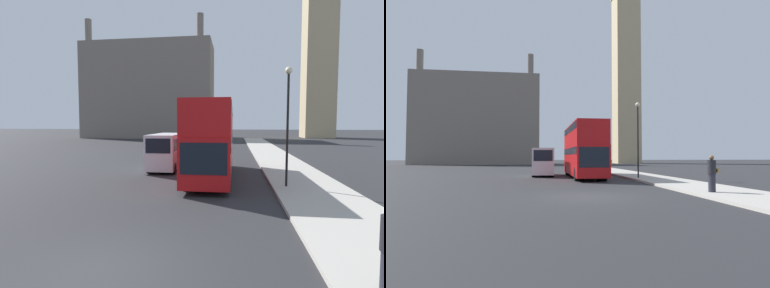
# 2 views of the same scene
# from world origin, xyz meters

# --- Properties ---
(ground_plane) EXTENTS (300.00, 300.00, 0.00)m
(ground_plane) POSITION_xyz_m (0.00, 0.00, 0.00)
(ground_plane) COLOR #28282B
(building_block_distant) EXTENTS (29.20, 12.25, 26.18)m
(building_block_distant) POSITION_xyz_m (-16.76, 62.50, 10.76)
(building_block_distant) COLOR slate
(building_block_distant) RESTS_ON ground_plane
(red_double_decker_bus) EXTENTS (2.51, 10.61, 4.62)m
(red_double_decker_bus) POSITION_xyz_m (1.61, 12.45, 2.56)
(red_double_decker_bus) COLOR #B71114
(red_double_decker_bus) RESTS_ON ground_plane
(white_van) EXTENTS (1.99, 5.45, 2.64)m
(white_van) POSITION_xyz_m (-1.93, 15.21, 1.41)
(white_van) COLOR silver
(white_van) RESTS_ON ground_plane
(street_lamp) EXTENTS (0.36, 0.36, 6.16)m
(street_lamp) POSITION_xyz_m (5.72, 9.67, 4.15)
(street_lamp) COLOR black
(street_lamp) RESTS_ON sidewalk_strip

